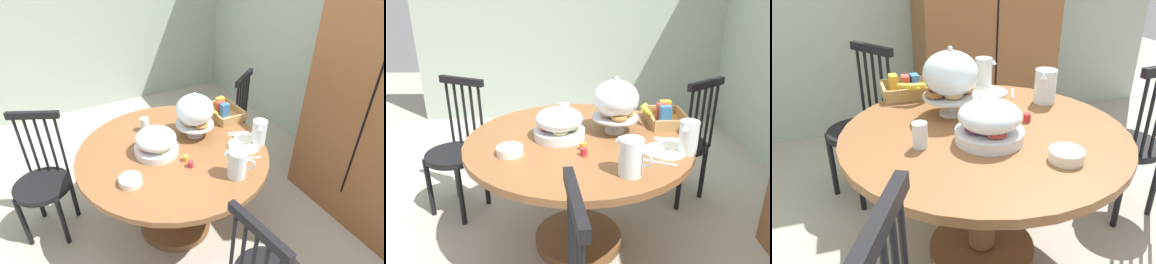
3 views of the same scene
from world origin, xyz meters
TOP-DOWN VIEW (x-y plane):
  - ground_plane at (0.00, 0.00)m, footprint 10.00×10.00m
  - wall_left at (-2.43, 0.36)m, footprint 0.06×4.32m
  - dining_table at (-0.03, 0.03)m, footprint 1.31×1.31m
  - windsor_chair_near_window at (-0.45, -0.83)m, footprint 0.44×0.44m
  - windsor_chair_facing_door at (-0.56, 0.83)m, footprint 0.46×0.46m
  - pastry_stand_with_dome at (-0.13, 0.25)m, footprint 0.28×0.28m
  - fruit_platter_covered at (-0.05, -0.08)m, footprint 0.30×0.30m
  - orange_juice_pitcher at (0.40, 0.26)m, footprint 0.14×0.17m
  - milk_pitcher at (0.17, 0.60)m, footprint 0.15×0.14m
  - cereal_basket at (-0.29, 0.58)m, footprint 0.32×0.30m
  - china_plate_large at (0.16, 0.49)m, footprint 0.22×0.22m
  - china_plate_small at (0.09, 0.54)m, footprint 0.15×0.15m
  - cereal_bowl at (0.17, -0.34)m, footprint 0.14×0.14m
  - drinking_glass at (-0.35, -0.05)m, footprint 0.06×0.06m
  - jam_jar_strawberry at (0.19, 0.05)m, footprint 0.04×0.04m
  - jam_jar_apricot at (0.12, 0.05)m, footprint 0.04×0.04m
  - table_knife at (0.03, 0.54)m, footprint 0.08×0.16m
  - dinner_fork at (0.00, 0.55)m, footprint 0.08×0.16m
  - soup_spoon at (0.29, 0.43)m, footprint 0.08×0.16m

SIDE VIEW (x-z plane):
  - ground_plane at x=0.00m, z-range 0.00..0.00m
  - windsor_chair_near_window at x=-0.45m, z-range -0.03..0.94m
  - windsor_chair_facing_door at x=-0.56m, z-range -0.03..0.94m
  - dining_table at x=-0.03m, z-range 0.18..0.92m
  - table_knife at x=0.03m, z-range 0.74..0.75m
  - dinner_fork at x=0.00m, z-range 0.74..0.75m
  - soup_spoon at x=0.29m, z-range 0.74..0.75m
  - china_plate_large at x=0.16m, z-range 0.74..0.75m
  - china_plate_small at x=0.09m, z-range 0.75..0.76m
  - jam_jar_strawberry at x=0.19m, z-range 0.74..0.78m
  - jam_jar_apricot at x=0.12m, z-range 0.74..0.78m
  - cereal_bowl at x=0.17m, z-range 0.74..0.78m
  - cereal_basket at x=-0.29m, z-range 0.72..0.85m
  - drinking_glass at x=-0.35m, z-range 0.74..0.85m
  - milk_pitcher at x=0.17m, z-range 0.73..0.91m
  - orange_juice_pitcher at x=0.40m, z-range 0.73..0.91m
  - fruit_platter_covered at x=-0.05m, z-range 0.74..0.92m
  - pastry_stand_with_dome at x=-0.13m, z-range 0.77..1.11m
  - wall_left at x=-2.43m, z-range 0.00..2.60m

